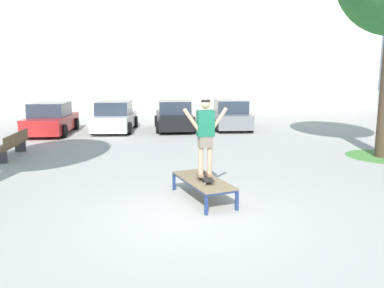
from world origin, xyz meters
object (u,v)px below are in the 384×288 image
(car_black, at_px, (174,116))
(car_grey, at_px, (230,115))
(car_red, at_px, (51,119))
(skate_box, at_px, (203,181))
(park_bench, at_px, (13,144))
(skateboard, at_px, (205,177))
(car_white, at_px, (115,117))
(skater, at_px, (205,133))

(car_black, distance_m, car_grey, 2.97)
(car_red, height_order, car_grey, same)
(skate_box, height_order, park_bench, park_bench)
(skateboard, xyz_separation_m, car_grey, (3.62, 11.40, 0.15))
(car_white, bearing_deg, car_black, 0.09)
(skate_box, distance_m, skater, 1.12)
(skate_box, relative_size, car_red, 0.47)
(skate_box, relative_size, car_white, 0.46)
(skate_box, distance_m, car_white, 11.57)
(car_black, bearing_deg, skateboard, -93.24)
(park_bench, bearing_deg, car_white, 60.73)
(skater, height_order, car_grey, skater)
(car_white, distance_m, car_grey, 5.94)
(skater, bearing_deg, skateboard, -85.68)
(skater, height_order, park_bench, skater)
(car_red, height_order, car_black, same)
(car_grey, bearing_deg, skate_box, -107.88)
(skate_box, distance_m, car_red, 12.09)
(skater, bearing_deg, car_white, 101.49)
(car_red, xyz_separation_m, car_white, (2.97, 0.46, 0.00))
(car_white, height_order, car_black, same)
(skateboard, xyz_separation_m, skater, (-0.00, 0.00, 0.99))
(car_white, height_order, car_grey, same)
(skate_box, height_order, skater, skater)
(skate_box, relative_size, car_black, 0.47)
(skateboard, relative_size, car_grey, 0.19)
(car_black, bearing_deg, car_grey, -0.94)
(skate_box, xyz_separation_m, car_black, (0.67, 11.34, 0.28))
(skate_box, xyz_separation_m, skater, (0.03, -0.11, 1.12))
(car_black, bearing_deg, park_bench, -137.01)
(car_white, bearing_deg, car_red, -171.14)
(park_bench, bearing_deg, skate_box, -44.94)
(car_red, distance_m, car_black, 5.96)
(car_white, bearing_deg, skate_box, -78.53)
(skateboard, relative_size, car_red, 0.19)
(skater, relative_size, car_grey, 0.39)
(skater, distance_m, car_red, 12.22)
(car_red, xyz_separation_m, park_bench, (-0.28, -5.33, -0.24))
(car_red, bearing_deg, skateboard, -64.26)
(skater, xyz_separation_m, car_red, (-5.30, 10.98, -0.84))
(skate_box, distance_m, car_grey, 11.87)
(car_black, relative_size, park_bench, 1.77)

